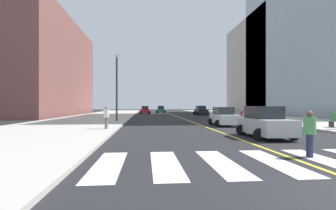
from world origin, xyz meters
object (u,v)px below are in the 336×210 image
Objects in this scene: car_black_nearest at (201,111)px; car_green_fifth at (161,110)px; pedestrian_walking_west at (106,116)px; car_red_fourth at (145,110)px; car_silver_second at (265,123)px; fire_hydrant at (242,115)px; car_white_third at (224,117)px; pedestrian_crossing at (310,132)px; street_lamp at (117,81)px.

car_black_nearest is 1.04× the size of car_green_fifth.
car_green_fifth is 42.20m from pedestrian_walking_west.
car_black_nearest reaches higher than car_red_fourth.
car_silver_second is at bearing -84.04° from car_green_fifth.
car_black_nearest is 2.45× the size of pedestrian_walking_west.
pedestrian_walking_west is (-2.76, -35.24, 0.27)m from car_red_fourth.
pedestrian_walking_west is (-6.51, -41.69, 0.26)m from car_green_fifth.
car_black_nearest is 13.23m from fire_hydrant.
car_black_nearest is at bearing -33.31° from car_red_fourth.
car_black_nearest is 30.78m from pedestrian_walking_west.
car_black_nearest reaches higher than fire_hydrant.
fire_hydrant is (9.57, -26.85, -0.22)m from car_green_fifth.
car_black_nearest is 15.48m from car_green_fifth.
car_silver_second is 1.06× the size of car_red_fourth.
car_black_nearest is 24.47m from car_white_third.
pedestrian_walking_west reaches higher than car_black_nearest.
pedestrian_crossing is at bearing -106.35° from fire_hydrant.
fire_hydrant is at bearing 19.57° from street_lamp.
pedestrian_crossing is 26.00m from fire_hydrant.
pedestrian_crossing is (-1.01, -5.42, 0.07)m from car_silver_second.
pedestrian_crossing is (2.25, -51.80, 0.12)m from car_green_fifth.
car_white_third is at bearing 79.82° from car_black_nearest.
pedestrian_walking_west is 9.66m from street_lamp.
car_silver_second is at bearing 89.21° from car_white_third.
pedestrian_walking_west reaches higher than car_red_fourth.
street_lamp reaches higher than pedestrian_walking_west.
street_lamp is (-10.24, 5.50, 3.68)m from car_white_third.
car_silver_second reaches higher than car_red_fourth.
pedestrian_crossing is (-4.52, -37.87, 0.09)m from car_black_nearest.
fire_hydrant is (13.31, -20.39, -0.21)m from car_red_fourth.
car_silver_second is 5.51m from pedestrian_crossing.
car_red_fourth is at bearing -118.14° from car_green_fifth.
car_silver_second is 20.53m from fire_hydrant.
street_lamp is at bearing -27.71° from car_white_third.
car_black_nearest is 1.06× the size of car_red_fourth.
pedestrian_walking_west is at bearing -88.21° from street_lamp.
car_green_fifth is (-3.26, 46.38, -0.05)m from car_silver_second.
car_red_fourth is at bearing -178.79° from pedestrian_walking_west.
car_white_third is 1.00× the size of car_red_fourth.
car_green_fifth is 33.56m from street_lamp.
fire_hydrant is (16.08, 14.84, -0.48)m from pedestrian_walking_west.
car_red_fourth is 26.64m from street_lamp.
pedestrian_walking_west is 1.85× the size of fire_hydrant.
car_red_fourth is 2.28× the size of pedestrian_crossing.
car_black_nearest is 12.89m from car_red_fourth.
car_white_third is 12.19m from street_lamp.
car_black_nearest reaches higher than pedestrian_crossing.
car_black_nearest is 4.54× the size of fire_hydrant.
street_lamp reaches higher than pedestrian_crossing.
car_green_fifth is 51.85m from pedestrian_crossing.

